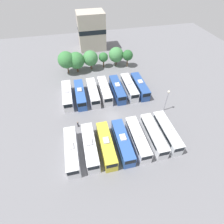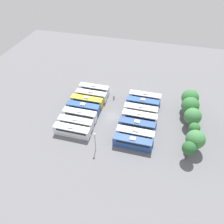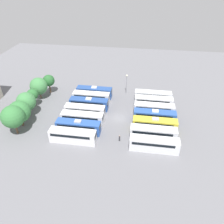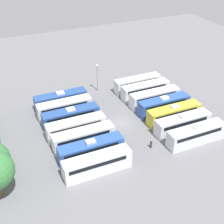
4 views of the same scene
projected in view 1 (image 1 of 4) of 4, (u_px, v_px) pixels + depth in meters
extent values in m
plane|color=slate|center=(112.00, 117.00, 45.41)|extent=(120.93, 120.93, 0.00)
cube|color=silver|center=(72.00, 151.00, 36.24)|extent=(2.51, 10.83, 3.13)
cube|color=black|center=(71.00, 148.00, 35.81)|extent=(2.55, 9.21, 0.69)
cube|color=black|center=(73.00, 173.00, 31.88)|extent=(2.21, 0.08, 1.09)
cube|color=silver|center=(70.00, 146.00, 35.02)|extent=(1.20, 1.60, 0.35)
cube|color=silver|center=(90.00, 147.00, 36.96)|extent=(2.51, 10.83, 3.13)
cube|color=black|center=(89.00, 143.00, 36.53)|extent=(2.55, 9.21, 0.69)
cube|color=black|center=(94.00, 168.00, 32.60)|extent=(2.21, 0.08, 1.09)
cube|color=#B2B2B7|center=(89.00, 142.00, 35.74)|extent=(1.20, 1.60, 0.35)
cube|color=gold|center=(106.00, 145.00, 37.26)|extent=(2.51, 10.83, 3.13)
cube|color=black|center=(106.00, 142.00, 36.83)|extent=(2.55, 9.21, 0.69)
cube|color=black|center=(112.00, 166.00, 32.90)|extent=(2.21, 0.08, 1.09)
cube|color=#B2B2B7|center=(106.00, 140.00, 36.03)|extent=(1.20, 1.60, 0.35)
cube|color=#2D56A8|center=(123.00, 142.00, 37.82)|extent=(2.51, 10.83, 3.13)
cube|color=black|center=(122.00, 139.00, 37.40)|extent=(2.55, 9.21, 0.69)
cube|color=black|center=(130.00, 162.00, 33.47)|extent=(2.21, 0.08, 1.09)
cube|color=white|center=(123.00, 137.00, 36.60)|extent=(1.20, 1.60, 0.35)
cube|color=white|center=(137.00, 139.00, 38.47)|extent=(2.51, 10.83, 3.13)
cube|color=black|center=(137.00, 135.00, 38.04)|extent=(2.55, 9.21, 0.69)
cube|color=black|center=(147.00, 158.00, 34.11)|extent=(2.21, 0.08, 1.09)
cube|color=silver|center=(138.00, 134.00, 37.24)|extent=(1.20, 1.60, 0.35)
cube|color=silver|center=(153.00, 135.00, 39.14)|extent=(2.51, 10.83, 3.13)
cube|color=black|center=(153.00, 132.00, 38.72)|extent=(2.55, 9.21, 0.69)
cube|color=black|center=(165.00, 154.00, 34.78)|extent=(2.21, 0.08, 1.09)
cube|color=silver|center=(155.00, 130.00, 37.92)|extent=(1.20, 1.60, 0.35)
cube|color=silver|center=(167.00, 132.00, 39.78)|extent=(2.51, 10.83, 3.13)
cube|color=black|center=(167.00, 129.00, 39.36)|extent=(2.55, 9.21, 0.69)
cube|color=black|center=(180.00, 150.00, 35.42)|extent=(2.21, 0.08, 1.09)
cube|color=silver|center=(168.00, 127.00, 38.56)|extent=(1.20, 1.60, 0.35)
cube|color=silver|center=(68.00, 96.00, 49.11)|extent=(2.51, 10.83, 3.13)
cube|color=black|center=(67.00, 93.00, 48.68)|extent=(2.55, 9.21, 0.69)
cube|color=black|center=(68.00, 106.00, 44.75)|extent=(2.21, 0.08, 1.09)
cube|color=silver|center=(66.00, 91.00, 47.88)|extent=(1.20, 1.60, 0.35)
cube|color=#2D56A8|center=(80.00, 95.00, 49.45)|extent=(2.51, 10.83, 3.13)
cube|color=black|center=(80.00, 92.00, 49.03)|extent=(2.55, 9.21, 0.69)
cube|color=black|center=(82.00, 105.00, 45.09)|extent=(2.21, 0.08, 1.09)
cube|color=#B2B2B7|center=(79.00, 90.00, 48.23)|extent=(1.20, 1.60, 0.35)
cube|color=silver|center=(93.00, 93.00, 50.03)|extent=(2.51, 10.83, 3.13)
cube|color=black|center=(93.00, 90.00, 49.60)|extent=(2.55, 9.21, 0.69)
cube|color=black|center=(96.00, 103.00, 45.67)|extent=(2.21, 0.08, 1.09)
cube|color=silver|center=(93.00, 88.00, 48.80)|extent=(1.20, 1.60, 0.35)
cube|color=silver|center=(105.00, 91.00, 50.71)|extent=(2.51, 10.83, 3.13)
cube|color=black|center=(104.00, 88.00, 50.28)|extent=(2.55, 9.21, 0.69)
cube|color=black|center=(109.00, 100.00, 46.35)|extent=(2.21, 0.08, 1.09)
cube|color=white|center=(104.00, 86.00, 49.48)|extent=(1.20, 1.60, 0.35)
cube|color=#284C93|center=(117.00, 90.00, 51.15)|extent=(2.51, 10.83, 3.13)
cube|color=black|center=(117.00, 87.00, 50.73)|extent=(2.55, 9.21, 0.69)
cube|color=black|center=(122.00, 99.00, 46.80)|extent=(2.21, 0.08, 1.09)
cube|color=white|center=(117.00, 85.00, 49.93)|extent=(1.20, 1.60, 0.35)
cube|color=silver|center=(129.00, 88.00, 51.85)|extent=(2.51, 10.83, 3.13)
cube|color=black|center=(129.00, 85.00, 51.43)|extent=(2.55, 9.21, 0.69)
cube|color=black|center=(135.00, 97.00, 47.49)|extent=(2.21, 0.08, 1.09)
cube|color=#B2B2B7|center=(129.00, 83.00, 50.63)|extent=(1.20, 1.60, 0.35)
cube|color=#284C93|center=(140.00, 86.00, 52.25)|extent=(2.51, 10.83, 3.13)
cube|color=black|center=(140.00, 83.00, 51.83)|extent=(2.55, 9.21, 0.69)
cube|color=black|center=(147.00, 95.00, 47.89)|extent=(2.21, 0.08, 1.09)
cube|color=silver|center=(140.00, 82.00, 51.03)|extent=(1.20, 1.60, 0.35)
cylinder|color=#333338|center=(78.00, 124.00, 42.61)|extent=(0.36, 0.36, 1.40)
sphere|color=tan|center=(77.00, 122.00, 42.03)|extent=(0.24, 0.24, 0.24)
cylinder|color=gray|center=(166.00, 102.00, 45.14)|extent=(0.20, 0.20, 6.04)
sphere|color=#EAE5C6|center=(169.00, 92.00, 42.89)|extent=(0.60, 0.60, 0.60)
cylinder|color=brown|center=(68.00, 69.00, 59.30)|extent=(0.43, 0.43, 3.04)
sphere|color=#387A3D|center=(66.00, 60.00, 56.89)|extent=(5.47, 5.47, 5.47)
cylinder|color=brown|center=(78.00, 69.00, 60.21)|extent=(0.56, 0.56, 2.32)
sphere|color=#387A3D|center=(76.00, 60.00, 58.04)|extent=(5.51, 5.51, 5.51)
cylinder|color=brown|center=(91.00, 66.00, 61.44)|extent=(0.51, 0.51, 2.36)
sphere|color=#428447|center=(90.00, 58.00, 59.35)|extent=(5.14, 5.14, 5.14)
cylinder|color=brown|center=(104.00, 64.00, 62.43)|extent=(0.47, 0.47, 2.62)
sphere|color=#2D6B33|center=(103.00, 57.00, 60.71)|extent=(3.25, 3.25, 3.25)
cylinder|color=brown|center=(116.00, 62.00, 63.36)|extent=(0.35, 0.35, 2.27)
sphere|color=#428447|center=(116.00, 55.00, 61.29)|extent=(5.18, 5.18, 5.18)
cylinder|color=brown|center=(127.00, 63.00, 62.50)|extent=(0.42, 0.42, 3.04)
sphere|color=#28602D|center=(128.00, 55.00, 60.54)|extent=(3.64, 3.64, 3.64)
cube|color=#B2A899|center=(91.00, 31.00, 69.39)|extent=(10.35, 8.09, 14.02)
cube|color=black|center=(91.00, 29.00, 68.89)|extent=(10.41, 8.15, 1.68)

